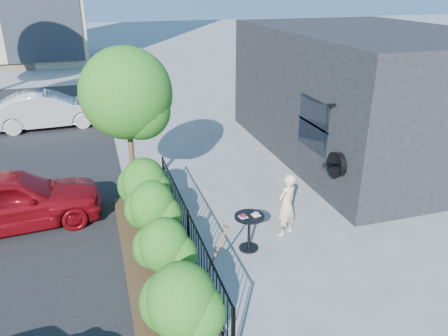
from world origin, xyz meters
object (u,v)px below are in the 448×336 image
object	(u,v)px
cafe_table	(249,226)
car_red	(10,200)
woman	(287,205)
shovel	(214,260)
car_silver	(48,110)
patio_tree	(130,99)

from	to	relation	value
cafe_table	car_red	size ratio (longest dim) A/B	0.21
woman	shovel	distance (m)	2.43
shovel	car_silver	world-z (taller)	car_silver
car_red	car_silver	bearing A→B (deg)	-7.62
patio_tree	cafe_table	xyz separation A→B (m)	(2.03, -2.86, -2.21)
car_red	car_silver	distance (m)	7.91
patio_tree	car_silver	bearing A→B (deg)	108.79
patio_tree	car_silver	world-z (taller)	patio_tree
patio_tree	cafe_table	world-z (taller)	patio_tree
patio_tree	car_silver	size ratio (longest dim) A/B	0.92
woman	shovel	world-z (taller)	woman
woman	shovel	bearing A→B (deg)	4.72
woman	shovel	size ratio (longest dim) A/B	1.15
cafe_table	woman	xyz separation A→B (m)	(1.00, 0.33, 0.19)
shovel	car_red	xyz separation A→B (m)	(-3.91, 3.46, 0.12)
woman	car_silver	xyz separation A→B (m)	(-5.60, 10.07, -0.04)
patio_tree	car_red	size ratio (longest dim) A/B	0.97
patio_tree	shovel	xyz separation A→B (m)	(0.98, -3.83, -2.20)
patio_tree	car_red	world-z (taller)	patio_tree
woman	patio_tree	bearing A→B (deg)	-67.51
patio_tree	car_silver	xyz separation A→B (m)	(-2.56, 7.53, -2.06)
shovel	car_red	bearing A→B (deg)	138.43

